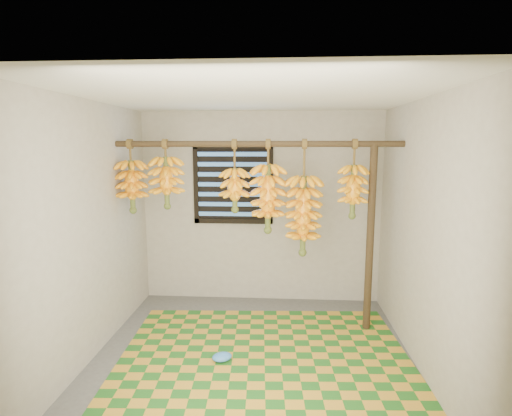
# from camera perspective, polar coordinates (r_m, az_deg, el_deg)

# --- Properties ---
(floor) EXTENTS (3.00, 3.00, 0.01)m
(floor) POSITION_cam_1_polar(r_m,az_deg,el_deg) (4.02, -0.55, -20.75)
(floor) COLOR #4E4E4E
(floor) RESTS_ON ground
(ceiling) EXTENTS (3.00, 3.00, 0.01)m
(ceiling) POSITION_cam_1_polar(r_m,az_deg,el_deg) (3.51, -0.62, 15.78)
(ceiling) COLOR silver
(ceiling) RESTS_ON wall_back
(wall_back) EXTENTS (3.00, 0.01, 2.40)m
(wall_back) POSITION_cam_1_polar(r_m,az_deg,el_deg) (5.05, 0.72, 0.02)
(wall_back) COLOR gray
(wall_back) RESTS_ON floor
(wall_left) EXTENTS (0.01, 3.00, 2.40)m
(wall_left) POSITION_cam_1_polar(r_m,az_deg,el_deg) (3.98, -22.74, -3.15)
(wall_left) COLOR gray
(wall_left) RESTS_ON floor
(wall_right) EXTENTS (0.01, 3.00, 2.40)m
(wall_right) POSITION_cam_1_polar(r_m,az_deg,el_deg) (3.78, 22.88, -3.80)
(wall_right) COLOR gray
(wall_right) RESTS_ON floor
(window) EXTENTS (1.00, 0.04, 1.00)m
(window) POSITION_cam_1_polar(r_m,az_deg,el_deg) (5.02, -3.30, 3.39)
(window) COLOR black
(window) RESTS_ON wall_back
(hanging_pole) EXTENTS (3.00, 0.06, 0.06)m
(hanging_pole) POSITION_cam_1_polar(r_m,az_deg,el_deg) (4.19, 0.14, 9.14)
(hanging_pole) COLOR #41301D
(hanging_pole) RESTS_ON wall_left
(support_post) EXTENTS (0.08, 0.08, 2.00)m
(support_post) POSITION_cam_1_polar(r_m,az_deg,el_deg) (4.40, 15.99, -4.37)
(support_post) COLOR #41301D
(support_post) RESTS_ON floor
(woven_mat) EXTENTS (2.84, 2.32, 0.01)m
(woven_mat) POSITION_cam_1_polar(r_m,az_deg,el_deg) (4.00, 1.24, -20.78)
(woven_mat) COLOR #20601C
(woven_mat) RESTS_ON floor
(plastic_bag) EXTENTS (0.23, 0.20, 0.08)m
(plastic_bag) POSITION_cam_1_polar(r_m,az_deg,el_deg) (3.96, -4.89, -20.44)
(plastic_bag) COLOR #3A7DD9
(plastic_bag) RESTS_ON woven_mat
(banana_bunch_a) EXTENTS (0.33, 0.33, 0.78)m
(banana_bunch_a) POSITION_cam_1_polar(r_m,az_deg,el_deg) (4.50, -17.30, 2.97)
(banana_bunch_a) COLOR brown
(banana_bunch_a) RESTS_ON hanging_pole
(banana_bunch_b) EXTENTS (0.36, 0.36, 0.73)m
(banana_bunch_b) POSITION_cam_1_polar(r_m,az_deg,el_deg) (4.38, -12.66, 3.58)
(banana_bunch_b) COLOR brown
(banana_bunch_b) RESTS_ON hanging_pole
(banana_bunch_c) EXTENTS (0.30, 0.30, 0.77)m
(banana_bunch_c) POSITION_cam_1_polar(r_m,az_deg,el_deg) (4.24, -3.04, 2.59)
(banana_bunch_c) COLOR brown
(banana_bunch_c) RESTS_ON hanging_pole
(banana_bunch_d) EXTENTS (0.35, 0.35, 0.98)m
(banana_bunch_d) POSITION_cam_1_polar(r_m,az_deg,el_deg) (4.22, 1.72, 1.35)
(banana_bunch_d) COLOR brown
(banana_bunch_d) RESTS_ON hanging_pole
(banana_bunch_e) EXTENTS (0.37, 0.37, 1.22)m
(banana_bunch_e) POSITION_cam_1_polar(r_m,az_deg,el_deg) (4.25, 6.76, -1.11)
(banana_bunch_e) COLOR brown
(banana_bunch_e) RESTS_ON hanging_pole
(banana_bunch_f) EXTENTS (0.30, 0.30, 0.82)m
(banana_bunch_f) POSITION_cam_1_polar(r_m,az_deg,el_deg) (4.27, 13.68, 2.34)
(banana_bunch_f) COLOR brown
(banana_bunch_f) RESTS_ON hanging_pole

